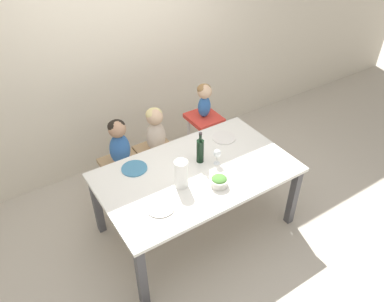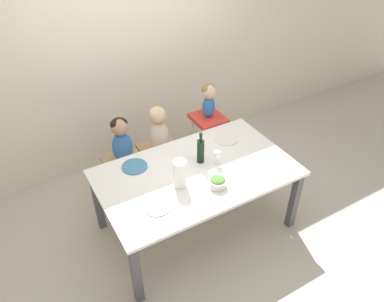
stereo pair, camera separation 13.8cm
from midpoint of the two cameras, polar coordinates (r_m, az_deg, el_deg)
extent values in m
plane|color=#BCB2A3|center=(3.95, -0.38, -11.20)|extent=(14.00, 14.00, 0.00)
cube|color=beige|center=(4.26, -11.56, 14.33)|extent=(10.00, 0.06, 2.70)
cube|color=white|center=(3.45, -0.42, -3.31)|extent=(1.80, 1.07, 0.03)
cube|color=#4C4C51|center=(3.18, -8.97, -18.42)|extent=(0.07, 0.07, 0.69)
cube|color=#4C4C51|center=(3.85, 14.18, -6.78)|extent=(0.07, 0.07, 0.69)
cube|color=#4C4C51|center=(3.79, -15.28, -7.97)|extent=(0.07, 0.07, 0.69)
cube|color=#4C4C51|center=(4.37, 5.52, 0.33)|extent=(0.07, 0.07, 0.69)
cylinder|color=silver|center=(4.05, -12.25, -6.58)|extent=(0.04, 0.04, 0.42)
cylinder|color=silver|center=(4.12, -8.39, -5.07)|extent=(0.04, 0.04, 0.42)
cylinder|color=silver|center=(4.27, -13.83, -4.17)|extent=(0.04, 0.04, 0.42)
cylinder|color=silver|center=(4.33, -10.15, -2.79)|extent=(0.04, 0.04, 0.42)
cube|color=tan|center=(4.04, -11.55, -2.13)|extent=(0.40, 0.44, 0.05)
cylinder|color=silver|center=(4.15, -6.94, -4.50)|extent=(0.04, 0.04, 0.42)
cylinder|color=silver|center=(4.25, -3.33, -3.05)|extent=(0.04, 0.04, 0.42)
cylinder|color=silver|center=(4.37, -8.77, -2.27)|extent=(0.04, 0.04, 0.42)
cylinder|color=silver|center=(4.46, -5.29, -0.95)|extent=(0.04, 0.04, 0.42)
cube|color=tan|center=(4.16, -6.29, -0.17)|extent=(0.40, 0.44, 0.05)
cylinder|color=silver|center=(4.34, 0.40, -0.14)|extent=(0.04, 0.04, 0.65)
cylinder|color=silver|center=(4.46, 3.17, 0.94)|extent=(0.04, 0.04, 0.65)
cylinder|color=silver|center=(4.51, -1.39, 1.51)|extent=(0.04, 0.04, 0.65)
cylinder|color=silver|center=(4.63, 1.31, 2.52)|extent=(0.04, 0.04, 0.65)
cube|color=red|center=(4.29, 0.91, 5.02)|extent=(0.34, 0.37, 0.05)
ellipsoid|color=#3366B2|center=(3.91, -11.92, 0.23)|extent=(0.22, 0.18, 0.37)
sphere|color=tan|center=(3.77, -12.39, 3.28)|extent=(0.18, 0.18, 0.18)
ellipsoid|color=black|center=(3.77, -12.51, 3.69)|extent=(0.18, 0.17, 0.13)
ellipsoid|color=beige|center=(4.04, -6.48, 2.18)|extent=(0.22, 0.18, 0.37)
sphere|color=#D6AD89|center=(3.90, -6.73, 5.19)|extent=(0.18, 0.18, 0.18)
ellipsoid|color=#DBC684|center=(3.90, -6.84, 5.60)|extent=(0.18, 0.17, 0.13)
ellipsoid|color=#3366B2|center=(4.21, 0.93, 6.78)|extent=(0.15, 0.12, 0.26)
sphere|color=#D6AD89|center=(4.12, 0.96, 9.05)|extent=(0.16, 0.16, 0.16)
ellipsoid|color=olive|center=(4.11, 0.89, 9.40)|extent=(0.16, 0.15, 0.11)
cylinder|color=black|center=(3.48, 0.11, -0.05)|extent=(0.07, 0.07, 0.24)
cylinder|color=black|center=(3.38, 0.12, 2.16)|extent=(0.03, 0.03, 0.09)
cylinder|color=black|center=(3.36, 0.12, 2.64)|extent=(0.03, 0.03, 0.02)
cylinder|color=white|center=(3.21, -2.90, -3.52)|extent=(0.12, 0.12, 0.26)
cylinder|color=white|center=(3.53, 2.66, -1.87)|extent=(0.06, 0.06, 0.00)
cylinder|color=white|center=(3.51, 2.68, -1.37)|extent=(0.01, 0.01, 0.07)
ellipsoid|color=white|center=(3.46, 2.72, -0.36)|extent=(0.07, 0.07, 0.08)
cylinder|color=silver|center=(3.28, 2.94, -4.76)|extent=(0.16, 0.16, 0.07)
ellipsoid|color=#4C8438|center=(3.25, 2.96, -4.30)|extent=(0.14, 0.14, 0.05)
cylinder|color=silver|center=(3.11, -6.13, -8.54)|extent=(0.24, 0.24, 0.01)
cylinder|color=teal|center=(3.51, -9.90, -2.64)|extent=(0.24, 0.24, 0.01)
cylinder|color=silver|center=(3.86, 3.85, 2.01)|extent=(0.24, 0.24, 0.01)
camera|label=1|loc=(0.07, -91.17, -0.88)|focal=35.00mm
camera|label=2|loc=(0.07, 88.83, 0.88)|focal=35.00mm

